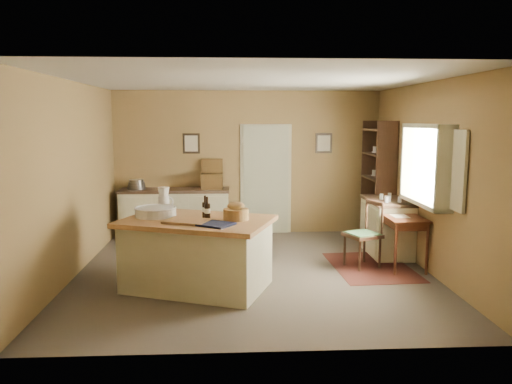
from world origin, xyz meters
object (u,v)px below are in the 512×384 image
sideboard (176,211)px  desk_chair (363,235)px  right_cabinet (387,226)px  shelving_unit (381,181)px  work_island (196,252)px  writing_desk (403,223)px

sideboard → desk_chair: size_ratio=2.09×
sideboard → desk_chair: 3.60m
desk_chair → sideboard: bearing=122.5°
right_cabinet → shelving_unit: shelving_unit is taller
work_island → writing_desk: 3.07m
work_island → writing_desk: work_island is taller
work_island → sideboard: size_ratio=1.07×
writing_desk → desk_chair: (-0.59, 0.02, -0.19)m
work_island → desk_chair: bearing=38.9°
sideboard → desk_chair: (2.96, -2.05, -0.00)m
right_cabinet → work_island: bearing=-153.4°
desk_chair → right_cabinet: size_ratio=0.86×
sideboard → writing_desk: bearing=-30.3°
right_cabinet → sideboard: bearing=159.1°
work_island → sideboard: (-0.57, 2.84, -0.00)m
desk_chair → work_island: bearing=175.6°
shelving_unit → sideboard: bearing=173.5°
writing_desk → desk_chair: size_ratio=0.91×
work_island → right_cabinet: size_ratio=1.93×
writing_desk → shelving_unit: 1.70m
work_island → desk_chair: size_ratio=2.23×
work_island → writing_desk: size_ratio=2.47×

